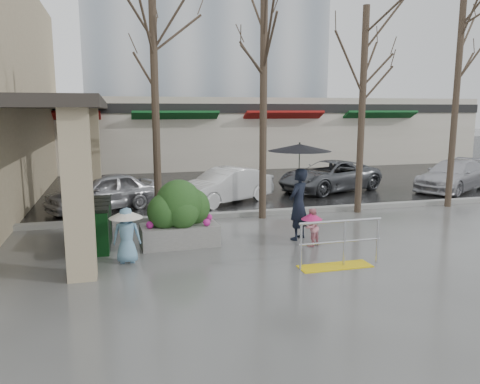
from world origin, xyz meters
name	(u,v)px	position (x,y,z in m)	size (l,w,h in m)	color
ground	(261,255)	(0.00, 0.00, 0.00)	(120.00, 120.00, 0.00)	#51514F
street_asphalt	(163,159)	(0.00, 22.00, 0.01)	(120.00, 36.00, 0.01)	black
curb	(222,215)	(0.00, 4.00, 0.07)	(120.00, 0.30, 0.15)	gray
canopy_slab	(65,101)	(-4.80, 8.00, 3.62)	(2.80, 18.00, 0.25)	#2D2823
pillar_front	(78,192)	(-3.90, -0.50, 1.75)	(0.55, 0.55, 3.50)	tan
pillar_back	(92,159)	(-3.90, 6.00, 1.75)	(0.55, 0.55, 3.50)	tan
storefront_row	(202,132)	(2.00, 17.97, 2.01)	(34.00, 6.74, 4.00)	beige
handrail	(338,250)	(1.36, -1.20, 0.38)	(1.90, 0.50, 1.03)	yellow
tree_west	(153,45)	(-2.00, 3.60, 5.08)	(3.20, 3.20, 6.80)	#382B21
tree_midwest	(264,44)	(1.20, 3.60, 5.23)	(3.20, 3.20, 7.00)	#382B21
tree_mideast	(364,60)	(4.50, 3.60, 4.86)	(3.20, 3.20, 6.50)	#382B21
tree_east	(460,47)	(8.00, 3.60, 5.38)	(3.20, 3.20, 7.20)	#382B21
woman	(299,179)	(1.35, 1.05, 1.60)	(1.62, 1.62, 2.53)	black
child_pink	(312,224)	(1.44, 0.39, 0.54)	(0.58, 0.55, 0.95)	pink
child_blue	(126,230)	(-3.00, 0.27, 0.74)	(0.75, 0.75, 1.24)	#6EA0C3
planter	(179,214)	(-1.69, 1.32, 0.79)	(1.93, 1.12, 1.65)	gray
news_boxes	(101,224)	(-3.57, 1.78, 0.55)	(0.52, 1.99, 1.10)	black
car_a	(102,192)	(-3.63, 6.07, 0.63)	(1.49, 3.70, 1.26)	#ABABAF
car_b	(225,186)	(0.63, 6.24, 0.63)	(1.33, 3.82, 1.26)	white
car_c	(329,176)	(5.36, 7.53, 0.63)	(2.09, 4.53, 1.26)	#56585D
car_d	(453,175)	(10.43, 6.35, 0.63)	(1.77, 4.34, 1.26)	silver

